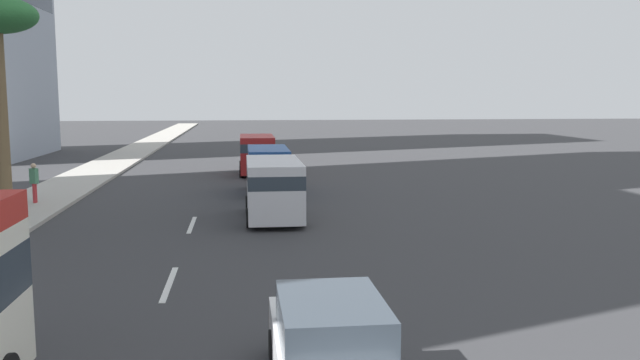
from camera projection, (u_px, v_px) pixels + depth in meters
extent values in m
plane|color=#38383A|center=(206.00, 189.00, 33.95)|extent=(198.00, 198.00, 0.00)
cube|color=#B2ADA3|center=(60.00, 190.00, 33.08)|extent=(162.00, 3.35, 0.15)
cube|color=silver|center=(169.00, 284.00, 16.77)|extent=(3.20, 0.16, 0.01)
cube|color=silver|center=(192.00, 225.00, 24.48)|extent=(3.20, 0.16, 0.01)
cube|color=#A51E1E|center=(257.00, 154.00, 40.16)|extent=(4.72, 2.02, 2.18)
cube|color=#2D3842|center=(257.00, 146.00, 40.10)|extent=(4.73, 2.03, 0.52)
cylinder|color=black|center=(241.00, 166.00, 41.56)|extent=(0.72, 0.24, 0.72)
cylinder|color=black|center=(272.00, 166.00, 41.79)|extent=(0.72, 0.24, 0.72)
cylinder|color=black|center=(241.00, 171.00, 38.77)|extent=(0.72, 0.24, 0.72)
cylinder|color=black|center=(274.00, 171.00, 39.00)|extent=(0.72, 0.24, 0.72)
cube|color=#38424C|center=(332.00, 321.00, 10.12)|extent=(2.39, 1.60, 0.67)
cylinder|color=black|center=(275.00, 347.00, 11.69)|extent=(0.64, 0.22, 0.64)
cylinder|color=black|center=(363.00, 343.00, 11.88)|extent=(0.64, 0.22, 0.64)
cube|color=silver|center=(274.00, 187.00, 25.43)|extent=(5.03, 2.04, 2.12)
cube|color=#2D3842|center=(274.00, 176.00, 25.37)|extent=(5.04, 2.05, 0.51)
cylinder|color=black|center=(249.00, 204.00, 26.91)|extent=(0.72, 0.24, 0.72)
cylinder|color=black|center=(296.00, 204.00, 27.14)|extent=(0.72, 0.24, 0.72)
cylinder|color=black|center=(249.00, 218.00, 23.94)|extent=(0.72, 0.24, 0.72)
cylinder|color=black|center=(302.00, 217.00, 24.17)|extent=(0.72, 0.24, 0.72)
cube|color=#1E478C|center=(268.00, 168.00, 32.47)|extent=(4.94, 1.95, 2.05)
cube|color=#2D3842|center=(268.00, 159.00, 32.41)|extent=(4.95, 1.95, 0.49)
cylinder|color=black|center=(249.00, 182.00, 33.93)|extent=(0.72, 0.24, 0.72)
cylinder|color=black|center=(285.00, 182.00, 34.15)|extent=(0.72, 0.24, 0.72)
cylinder|color=black|center=(250.00, 190.00, 31.01)|extent=(0.72, 0.24, 0.72)
cylinder|color=black|center=(289.00, 190.00, 31.23)|extent=(0.72, 0.24, 0.72)
cylinder|color=red|center=(34.00, 193.00, 28.54)|extent=(0.14, 0.14, 0.84)
cylinder|color=red|center=(35.00, 193.00, 28.70)|extent=(0.14, 0.14, 0.84)
cube|color=#4C8C66|center=(34.00, 176.00, 28.52)|extent=(0.34, 0.38, 0.67)
sphere|color=beige|center=(33.00, 166.00, 28.47)|extent=(0.23, 0.23, 0.23)
cylinder|color=brown|center=(1.00, 121.00, 26.11)|extent=(0.55, 0.55, 7.31)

